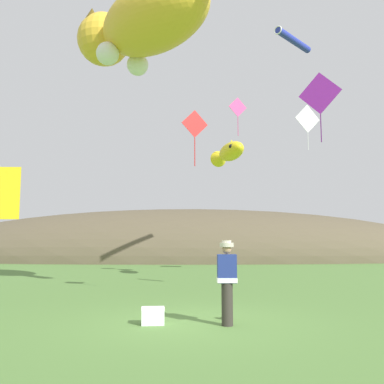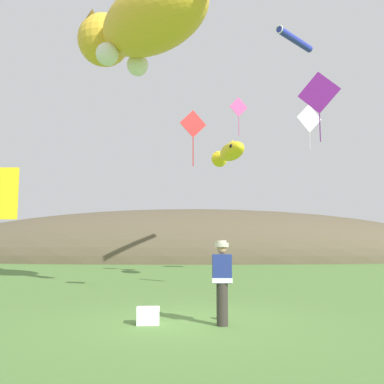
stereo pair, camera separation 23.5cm
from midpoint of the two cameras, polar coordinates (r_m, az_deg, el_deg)
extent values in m
plane|color=#517A38|center=(9.65, -0.38, -17.06)|extent=(120.00, 120.00, 0.00)
ellipsoid|color=brown|center=(37.29, -0.70, -9.06)|extent=(48.30, 13.59, 8.76)
cylinder|color=#332D28|center=(9.30, 3.97, -14.71)|extent=(0.24, 0.24, 0.88)
cube|color=navy|center=(9.22, 3.94, -10.15)|extent=(0.40, 0.24, 0.60)
cube|color=white|center=(9.24, 3.95, -11.64)|extent=(0.42, 0.26, 0.10)
sphere|color=tan|center=(9.20, 3.92, -7.60)|extent=(0.20, 0.20, 0.20)
cylinder|color=#B2AD99|center=(9.20, 3.91, -7.04)|extent=(0.30, 0.30, 0.09)
cylinder|color=#B2AD99|center=(9.19, 3.91, -6.67)|extent=(0.20, 0.20, 0.07)
cylinder|color=olive|center=(10.09, 3.84, -15.99)|extent=(0.12, 0.15, 0.15)
cylinder|color=brown|center=(10.09, 3.48, -15.99)|extent=(0.01, 0.20, 0.20)
cylinder|color=brown|center=(10.10, 4.19, -15.98)|extent=(0.01, 0.20, 0.20)
cube|color=white|center=(9.50, -5.97, -16.28)|extent=(0.51, 0.36, 0.30)
cube|color=white|center=(9.47, -5.96, -15.21)|extent=(0.52, 0.37, 0.06)
cube|color=yellow|center=(12.42, -23.75, -0.12)|extent=(0.60, 0.03, 1.40)
ellipsoid|color=gold|center=(16.60, -5.62, 22.03)|extent=(5.37, 5.34, 2.37)
ellipsoid|color=white|center=(16.56, -6.20, 20.45)|extent=(3.31, 3.28, 1.30)
sphere|color=gold|center=(18.89, -12.06, 19.25)|extent=(2.13, 2.13, 2.13)
cone|color=#503E10|center=(18.96, -13.58, 21.82)|extent=(1.07, 1.07, 0.71)
cone|color=#503E10|center=(19.53, -10.49, 20.85)|extent=(1.07, 1.07, 0.71)
sphere|color=white|center=(17.01, -11.59, 17.63)|extent=(0.85, 0.85, 0.85)
sphere|color=white|center=(17.79, -7.65, 16.45)|extent=(0.85, 0.85, 0.85)
ellipsoid|color=yellow|center=(19.07, 4.89, 5.40)|extent=(1.35, 2.36, 0.78)
cone|color=yellow|center=(20.44, 3.50, 4.59)|extent=(0.94, 0.89, 0.78)
cone|color=yellow|center=(19.08, 4.95, 6.41)|extent=(0.44, 0.44, 0.37)
sphere|color=black|center=(18.33, 4.85, 6.08)|extent=(0.18, 0.18, 0.18)
cylinder|color=#2633A5|center=(23.86, 13.10, 19.08)|extent=(2.35, 2.42, 0.36)
torus|color=white|center=(22.69, 11.07, 20.43)|extent=(0.36, 0.35, 0.44)
cube|color=white|center=(22.83, 14.86, 9.42)|extent=(1.38, 0.50, 1.46)
cylinder|color=black|center=(22.84, 14.85, 9.42)|extent=(0.93, 0.34, 0.02)
cube|color=#A9A9A9|center=(22.55, 14.94, 6.54)|extent=(0.03, 0.02, 0.90)
cube|color=#E53F8C|center=(20.27, 5.78, 11.20)|extent=(0.87, 0.32, 0.92)
cylinder|color=black|center=(20.28, 5.78, 11.19)|extent=(0.59, 0.22, 0.02)
cube|color=#A02C62|center=(20.02, 5.81, 8.71)|extent=(0.03, 0.02, 0.90)
cube|color=purple|center=(14.52, 16.22, 12.54)|extent=(1.18, 0.74, 1.38)
cylinder|color=black|center=(14.53, 16.21, 12.52)|extent=(0.80, 0.50, 0.02)
cube|color=#6B1A7C|center=(14.20, 16.37, 8.18)|extent=(0.03, 0.02, 0.90)
cube|color=red|center=(13.49, -0.14, 9.08)|extent=(0.83, 0.32, 0.88)
cylinder|color=black|center=(13.50, -0.14, 9.07)|extent=(0.56, 0.22, 0.02)
cube|color=maroon|center=(13.28, -0.14, 5.38)|extent=(0.03, 0.02, 0.90)
camera|label=1|loc=(0.12, -90.50, 0.05)|focal=40.00mm
camera|label=2|loc=(0.12, 89.50, -0.05)|focal=40.00mm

